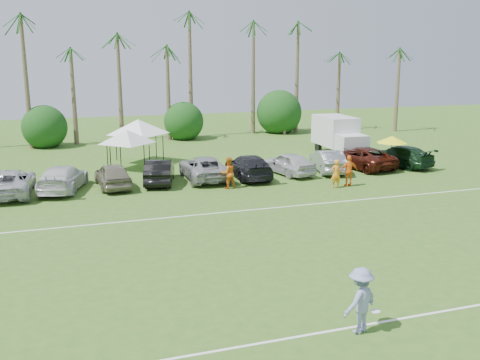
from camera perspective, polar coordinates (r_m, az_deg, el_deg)
name	(u,v)px	position (r m, az deg, el deg)	size (l,w,h in m)	color
field_lines	(201,263)	(19.92, -4.13, -8.80)	(80.00, 12.10, 0.01)	white
palm_tree_3	(10,23)	(48.17, -23.36, 15.14)	(2.40, 2.40, 11.90)	brown
palm_tree_4	(64,56)	(47.96, -18.22, 12.46)	(2.40, 2.40, 8.90)	brown
palm_tree_5	(113,46)	(48.18, -13.40, 13.78)	(2.40, 2.40, 9.90)	brown
palm_tree_6	(159,36)	(48.73, -8.61, 14.98)	(2.40, 2.40, 10.90)	brown
palm_tree_7	(204,26)	(49.62, -3.91, 16.04)	(2.40, 2.40, 11.90)	brown
palm_tree_8	(256,56)	(51.04, 1.73, 13.07)	(2.40, 2.40, 8.90)	brown
palm_tree_9	(305,47)	(52.96, 6.98, 13.93)	(2.40, 2.40, 9.90)	brown
palm_tree_10	(352,38)	(55.29, 11.86, 14.60)	(2.40, 2.40, 10.90)	brown
palm_tree_11	(388,30)	(57.41, 15.48, 15.19)	(2.40, 2.40, 11.90)	brown
bush_tree_1	(45,124)	(49.30, -20.09, 5.68)	(4.00, 4.00, 4.00)	brown
bush_tree_2	(181,119)	(50.37, -6.26, 6.53)	(4.00, 4.00, 4.00)	brown
bush_tree_3	(281,115)	(53.35, 4.37, 6.92)	(4.00, 4.00, 4.00)	brown
sideline_player_a	(336,174)	(31.26, 10.19, 0.66)	(0.60, 0.40, 1.66)	orange
sideline_player_b	(228,173)	(30.63, -1.26, 0.77)	(0.88, 0.69, 1.82)	orange
sideline_player_c	(349,171)	(31.76, 11.55, 0.96)	(1.07, 0.45, 1.83)	orange
box_truck	(339,135)	(41.58, 10.52, 4.72)	(2.42, 5.81, 2.95)	silver
canopy_tent_left	(127,130)	(36.22, -11.99, 5.25)	(3.89, 3.89, 3.15)	black
canopy_tent_right	(138,119)	(38.44, -10.84, 6.37)	(4.49, 4.49, 3.64)	black
market_umbrella	(392,140)	(36.96, 15.93, 4.17)	(2.05, 2.05, 2.28)	black
frisbee_player	(360,300)	(15.24, 12.72, -12.41)	(1.37, 1.09, 1.86)	#838BBB
parked_car_2	(9,182)	(31.69, -23.40, -0.24)	(2.40, 5.20, 1.44)	#B8B9BA
parked_car_3	(63,178)	(31.78, -18.40, 0.20)	(2.02, 4.98, 1.44)	silver
parked_car_4	(113,175)	(31.76, -13.42, 0.50)	(1.71, 4.24, 1.44)	#78715B
parked_car_5	(160,171)	(32.32, -8.57, 0.93)	(1.53, 4.39, 1.44)	black
parked_car_6	(204,168)	(33.00, -3.87, 1.30)	(2.40, 5.20, 1.44)	#989899
parked_car_7	(249,166)	(33.37, 0.92, 1.46)	(2.02, 4.98, 1.44)	black
parked_car_8	(288,163)	(34.49, 5.19, 1.78)	(1.71, 4.24, 1.44)	silver
parked_car_9	(328,161)	(35.62, 9.32, 2.02)	(1.53, 4.39, 1.44)	slate
parked_car_10	(361,158)	(37.28, 12.83, 2.35)	(2.40, 5.20, 1.44)	#41140C
parked_car_11	(399,156)	(38.54, 16.58, 2.48)	(2.02, 4.98, 1.44)	black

